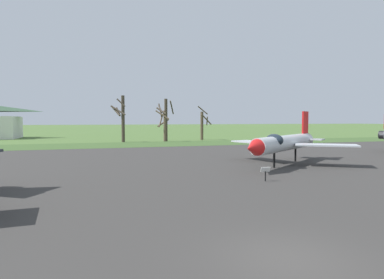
# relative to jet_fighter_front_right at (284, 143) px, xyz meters

# --- Properties ---
(ground_plane) EXTENTS (600.00, 600.00, 0.00)m
(ground_plane) POSITION_rel_jet_fighter_front_right_xyz_m (-11.27, -17.25, -2.00)
(ground_plane) COLOR #4C6B33
(asphalt_apron) EXTENTS (96.10, 49.73, 0.05)m
(asphalt_apron) POSITION_rel_jet_fighter_front_right_xyz_m (-11.27, -2.33, -1.98)
(asphalt_apron) COLOR #383533
(asphalt_apron) RESTS_ON ground
(grass_verge_strip) EXTENTS (156.10, 12.00, 0.06)m
(grass_verge_strip) POSITION_rel_jet_fighter_front_right_xyz_m (-11.27, 28.54, -1.97)
(grass_verge_strip) COLOR #3D5A2A
(grass_verge_strip) RESTS_ON ground
(jet_fighter_front_right) EXTENTS (12.30, 10.71, 4.85)m
(jet_fighter_front_right) POSITION_rel_jet_fighter_front_right_xyz_m (0.00, 0.00, 0.00)
(jet_fighter_front_right) COLOR silver
(jet_fighter_front_right) RESTS_ON ground
(info_placard_front_right) EXTENTS (0.64, 0.28, 0.97)m
(info_placard_front_right) POSITION_rel_jet_fighter_front_right_xyz_m (-5.67, -6.46, -1.38)
(info_placard_front_right) COLOR black
(info_placard_front_right) RESTS_ON ground
(bare_tree_left_of_center) EXTENTS (2.62, 3.13, 8.42)m
(bare_tree_left_of_center) POSITION_rel_jet_fighter_front_right_xyz_m (-10.16, 35.91, 2.58)
(bare_tree_left_of_center) COLOR #42382D
(bare_tree_left_of_center) RESTS_ON ground
(bare_tree_center) EXTENTS (2.96, 3.19, 5.81)m
(bare_tree_center) POSITION_rel_jet_fighter_front_right_xyz_m (-2.48, 35.36, 1.22)
(bare_tree_center) COLOR brown
(bare_tree_center) RESTS_ON ground
(bare_tree_right_of_center) EXTENTS (3.46, 2.89, 7.95)m
(bare_tree_right_of_center) POSITION_rel_jet_fighter_front_right_xyz_m (-2.19, 35.57, 2.41)
(bare_tree_right_of_center) COLOR #42382D
(bare_tree_right_of_center) RESTS_ON ground
(bare_tree_far_right) EXTENTS (3.03, 2.63, 6.81)m
(bare_tree_far_right) POSITION_rel_jet_fighter_front_right_xyz_m (6.07, 37.94, 1.16)
(bare_tree_far_right) COLOR brown
(bare_tree_far_right) RESTS_ON ground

